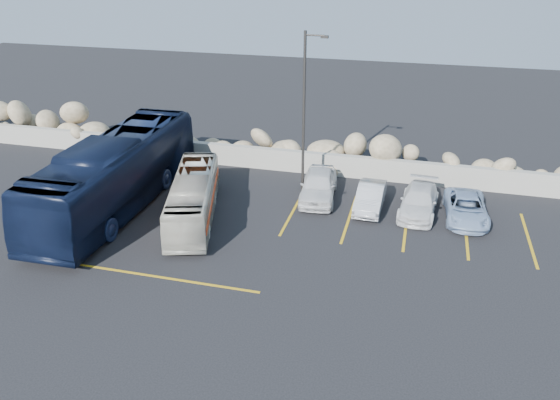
% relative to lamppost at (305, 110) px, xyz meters
% --- Properties ---
extents(ground, '(90.00, 90.00, 0.00)m').
position_rel_lamppost_xyz_m(ground, '(-2.56, -9.50, -4.30)').
color(ground, black).
rests_on(ground, ground).
extents(seawall, '(60.00, 0.40, 1.20)m').
position_rel_lamppost_xyz_m(seawall, '(-2.56, 2.50, -3.70)').
color(seawall, gray).
rests_on(seawall, ground).
extents(riprap_pile, '(54.00, 2.80, 2.60)m').
position_rel_lamppost_xyz_m(riprap_pile, '(-2.56, 3.70, -3.00)').
color(riprap_pile, '#8D7C5C').
rests_on(riprap_pile, ground).
extents(parking_lines, '(18.16, 9.36, 0.01)m').
position_rel_lamppost_xyz_m(parking_lines, '(2.09, -3.93, -4.29)').
color(parking_lines, '#BF9216').
rests_on(parking_lines, ground).
extents(lamppost, '(1.14, 0.18, 8.00)m').
position_rel_lamppost_xyz_m(lamppost, '(0.00, 0.00, 0.00)').
color(lamppost, '#302D2A').
rests_on(lamppost, ground).
extents(vintage_bus, '(3.84, 7.70, 2.09)m').
position_rel_lamppost_xyz_m(vintage_bus, '(-4.23, -4.31, -3.25)').
color(vintage_bus, beige).
rests_on(vintage_bus, ground).
extents(tour_coach, '(3.18, 12.44, 3.45)m').
position_rel_lamppost_xyz_m(tour_coach, '(-8.24, -3.99, -2.57)').
color(tour_coach, black).
rests_on(tour_coach, ground).
extents(car_a, '(2.11, 4.36, 1.43)m').
position_rel_lamppost_xyz_m(car_a, '(0.92, -0.71, -3.58)').
color(car_a, silver).
rests_on(car_a, ground).
extents(car_b, '(1.30, 3.56, 1.17)m').
position_rel_lamppost_xyz_m(car_b, '(3.53, -1.18, -3.71)').
color(car_b, silver).
rests_on(car_b, ground).
extents(car_c, '(1.95, 4.14, 1.17)m').
position_rel_lamppost_xyz_m(car_c, '(5.80, -1.07, -3.71)').
color(car_c, silver).
rests_on(car_c, ground).
extents(car_d, '(2.02, 4.05, 1.10)m').
position_rel_lamppost_xyz_m(car_d, '(7.94, -1.21, -3.74)').
color(car_d, '#8CA5C7').
rests_on(car_d, ground).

